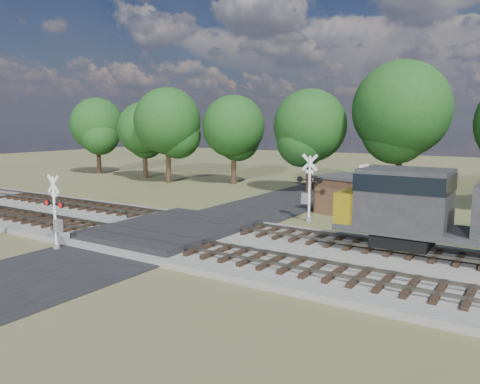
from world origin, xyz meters
The scene contains 10 objects.
ground centered at (0.00, 0.00, 0.00)m, with size 160.00×160.00×0.00m, color #4A552D.
ballast_bed centered at (10.00, 0.50, 0.15)m, with size 140.00×10.00×0.30m, color gray.
road centered at (0.00, 0.00, 0.04)m, with size 7.00×60.00×0.08m, color black.
crossing_panel centered at (0.00, 0.50, 0.32)m, with size 7.00×9.00×0.62m, color #262628.
track_near centered at (3.12, -2.00, 0.41)m, with size 140.00×2.60×0.33m.
track_far centered at (3.12, 3.00, 0.41)m, with size 140.00×2.60×0.33m.
crossing_signal_near centered at (-2.92, -5.19, 1.64)m, with size 1.59×0.35×3.94m.
crossing_signal_far centered at (4.90, 8.45, 1.88)m, with size 1.83×0.40×4.53m.
equipment_shed centered at (6.28, 12.69, 1.40)m, with size 4.97×4.97×2.77m.
treeline centered at (6.43, 20.47, 6.67)m, with size 79.98×10.58×11.83m.
Camera 1 is at (17.76, -19.81, 6.51)m, focal length 35.00 mm.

